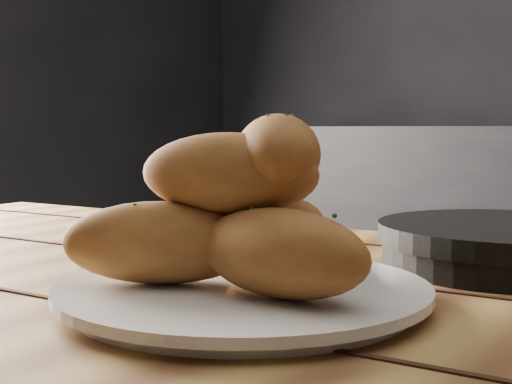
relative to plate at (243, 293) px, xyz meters
name	(u,v)px	position (x,y,z in m)	size (l,w,h in m)	color
plate	(243,293)	(0.00, 0.00, 0.00)	(0.30, 0.30, 0.02)	silver
bread_rolls	(228,217)	(-0.01, 0.00, 0.06)	(0.27, 0.23, 0.14)	#A1672C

